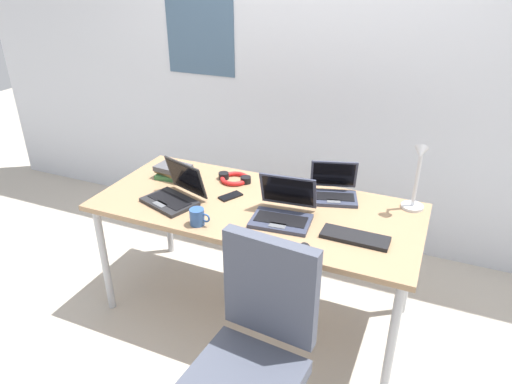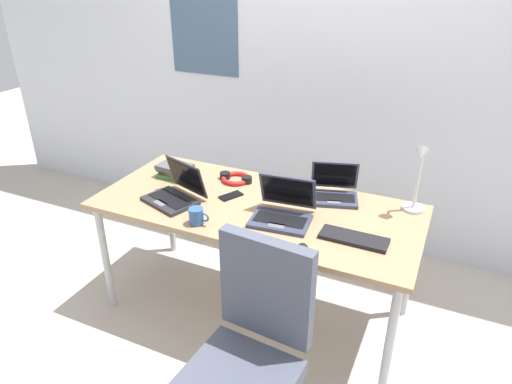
{
  "view_description": "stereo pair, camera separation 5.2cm",
  "coord_description": "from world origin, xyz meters",
  "views": [
    {
      "loc": [
        0.9,
        -2.08,
        1.96
      ],
      "look_at": [
        0.0,
        0.0,
        0.82
      ],
      "focal_mm": 32.49,
      "sensor_mm": 36.0,
      "label": 1
    },
    {
      "loc": [
        0.94,
        -2.05,
        1.96
      ],
      "look_at": [
        0.0,
        0.0,
        0.82
      ],
      "focal_mm": 32.49,
      "sensor_mm": 36.0,
      "label": 2
    }
  ],
  "objects": [
    {
      "name": "laptop_near_mouse",
      "position": [
        -0.44,
        -0.14,
        0.78
      ],
      "size": [
        0.36,
        0.34,
        0.22
      ],
      "color": "#232326",
      "rests_on": "desk"
    },
    {
      "name": "cell_phone",
      "position": [
        -0.17,
        0.03,
        0.74
      ],
      "size": [
        0.12,
        0.15,
        0.01
      ],
      "primitive_type": "cube",
      "rotation": [
        0.0,
        0.0,
        -0.48
      ],
      "color": "black",
      "rests_on": "desk"
    },
    {
      "name": "ground_plane",
      "position": [
        0.0,
        0.0,
        0.0
      ],
      "size": [
        12.0,
        12.0,
        0.0
      ],
      "primitive_type": "plane",
      "color": "#B7AD9E"
    },
    {
      "name": "external_keyboard",
      "position": [
        0.58,
        -0.13,
        0.75
      ],
      "size": [
        0.33,
        0.12,
        0.02
      ],
      "primitive_type": "cube",
      "rotation": [
        0.0,
        0.0,
        -0.01
      ],
      "color": "black",
      "rests_on": "desk"
    },
    {
      "name": "desk",
      "position": [
        0.0,
        0.0,
        0.68
      ],
      "size": [
        1.8,
        0.8,
        0.74
      ],
      "color": "#9E7A56",
      "rests_on": "ground_plane"
    },
    {
      "name": "laptop_front_right",
      "position": [
        0.19,
        -0.08,
        0.78
      ],
      "size": [
        0.33,
        0.31,
        0.22
      ],
      "color": "#33384C",
      "rests_on": "desk"
    },
    {
      "name": "coffee_mug",
      "position": [
        -0.19,
        -0.31,
        0.78
      ],
      "size": [
        0.11,
        0.08,
        0.09
      ],
      "color": "#2D518C",
      "rests_on": "desk"
    },
    {
      "name": "office_chair",
      "position": [
        0.32,
        -0.8,
        0.4
      ],
      "size": [
        0.52,
        0.56,
        0.97
      ],
      "color": "black",
      "rests_on": "ground_plane"
    },
    {
      "name": "laptop_back_right",
      "position": [
        0.37,
        0.26,
        0.78
      ],
      "size": [
        0.32,
        0.3,
        0.2
      ],
      "color": "#33384C",
      "rests_on": "desk"
    },
    {
      "name": "book_stack",
      "position": [
        -0.62,
        0.13,
        0.78
      ],
      "size": [
        0.22,
        0.18,
        0.08
      ],
      "color": "#336638",
      "rests_on": "desk"
    },
    {
      "name": "headphones",
      "position": [
        -0.24,
        0.23,
        0.76
      ],
      "size": [
        0.21,
        0.18,
        0.04
      ],
      "color": "red",
      "rests_on": "desk"
    },
    {
      "name": "desk_lamp",
      "position": [
        0.8,
        0.28,
        0.94
      ],
      "size": [
        0.12,
        0.18,
        0.4
      ],
      "color": "silver",
      "rests_on": "desk"
    },
    {
      "name": "wall_back",
      "position": [
        -0.0,
        1.1,
        1.3
      ],
      "size": [
        6.0,
        0.13,
        2.6
      ],
      "color": "silver",
      "rests_on": "ground_plane"
    },
    {
      "name": "computer_mouse",
      "position": [
        0.39,
        -0.33,
        0.76
      ],
      "size": [
        0.09,
        0.11,
        0.03
      ],
      "primitive_type": "ellipsoid",
      "rotation": [
        0.0,
        0.0,
        0.36
      ],
      "color": "black",
      "rests_on": "desk"
    }
  ]
}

